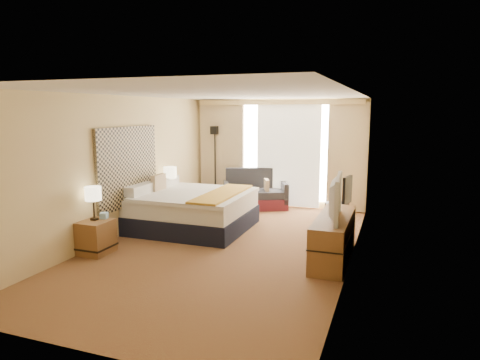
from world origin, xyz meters
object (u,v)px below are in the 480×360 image
(media_dresser, at_px, (333,238))
(floor_lamp, at_px, (215,149))
(lamp_left, at_px, (93,194))
(television, at_px, (330,197))
(nightstand_left, at_px, (96,237))
(loveseat, at_px, (255,195))
(desk_chair, at_px, (340,207))
(nightstand_right, at_px, (171,206))
(lamp_right, at_px, (170,173))
(bed, at_px, (192,209))

(media_dresser, xyz_separation_m, floor_lamp, (-3.44, 3.30, 1.02))
(lamp_left, relative_size, television, 0.49)
(nightstand_left, height_order, television, television)
(loveseat, bearing_deg, desk_chair, -56.43)
(media_dresser, height_order, television, television)
(nightstand_left, bearing_deg, nightstand_right, 90.00)
(lamp_right, bearing_deg, lamp_left, -91.79)
(loveseat, relative_size, lamp_right, 2.88)
(floor_lamp, bearing_deg, media_dresser, -43.77)
(nightstand_right, xyz_separation_m, television, (3.65, -1.61, 0.75))
(media_dresser, bearing_deg, bed, 163.62)
(nightstand_left, bearing_deg, bed, 66.95)
(floor_lamp, height_order, lamp_right, floor_lamp)
(nightstand_right, xyz_separation_m, lamp_right, (0.03, -0.06, 0.73))
(floor_lamp, bearing_deg, loveseat, -12.54)
(media_dresser, relative_size, lamp_left, 3.23)
(nightstand_right, distance_m, floor_lamp, 2.16)
(bed, xyz_separation_m, lamp_left, (-0.85, -1.86, 0.60))
(bed, relative_size, floor_lamp, 1.12)
(lamp_left, bearing_deg, nightstand_right, 88.96)
(nightstand_left, distance_m, media_dresser, 3.85)
(desk_chair, bearing_deg, media_dresser, -74.23)
(desk_chair, height_order, lamp_left, lamp_left)
(floor_lamp, distance_m, desk_chair, 3.83)
(bed, bearing_deg, lamp_left, -114.61)
(desk_chair, relative_size, lamp_right, 1.87)
(desk_chair, bearing_deg, lamp_left, -131.82)
(lamp_left, xyz_separation_m, television, (3.69, 0.85, 0.05))
(nightstand_right, height_order, desk_chair, desk_chair)
(lamp_left, bearing_deg, lamp_right, 88.21)
(nightstand_left, relative_size, floor_lamp, 0.28)
(media_dresser, distance_m, desk_chair, 1.65)
(floor_lamp, bearing_deg, bed, -77.28)
(nightstand_left, distance_m, bed, 2.07)
(lamp_right, bearing_deg, desk_chair, 4.06)
(loveseat, bearing_deg, floor_lamp, 143.70)
(nightstand_right, bearing_deg, bed, -36.58)
(nightstand_right, distance_m, lamp_left, 2.56)
(nightstand_right, xyz_separation_m, loveseat, (1.41, 1.59, 0.03))
(desk_chair, height_order, lamp_right, lamp_right)
(loveseat, xyz_separation_m, television, (2.24, -3.21, 0.72))
(bed, xyz_separation_m, loveseat, (0.61, 2.19, -0.08))
(bed, bearing_deg, desk_chair, 15.95)
(nightstand_left, height_order, loveseat, loveseat)
(media_dresser, bearing_deg, floor_lamp, 136.23)
(media_dresser, distance_m, lamp_right, 3.98)
(nightstand_right, relative_size, lamp_right, 0.94)
(nightstand_left, height_order, lamp_right, lamp_right)
(bed, bearing_deg, lamp_right, 145.08)
(desk_chair, bearing_deg, nightstand_right, -164.86)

